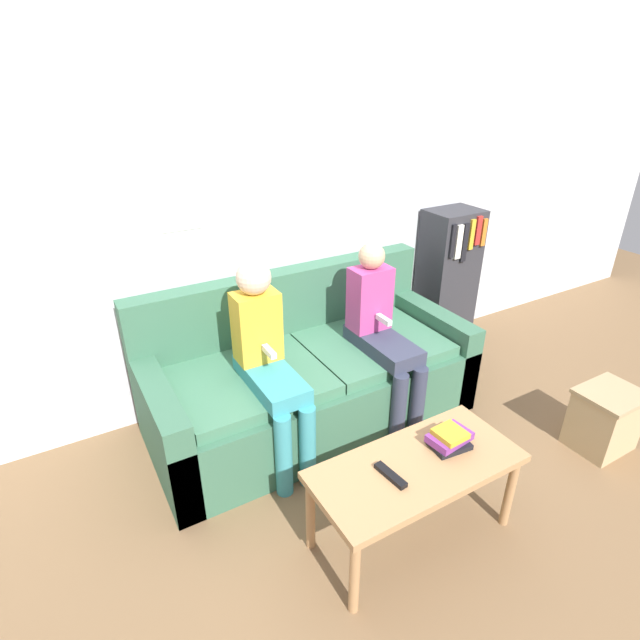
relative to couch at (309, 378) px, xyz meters
The scene contains 10 objects.
ground_plane 0.63m from the couch, 90.00° to the right, with size 10.00×10.00×0.00m, color brown.
wall_back 1.13m from the couch, 90.01° to the left, with size 8.00×0.06×2.60m.
couch is the anchor object (origin of this frame).
coffee_table 1.05m from the couch, 91.08° to the right, with size 0.97×0.44×0.44m.
person_left 0.54m from the couch, 150.52° to the right, with size 0.24×0.58×1.16m.
person_right 0.55m from the couch, 28.20° to the right, with size 0.24×0.58×1.13m.
tv_remote 1.08m from the couch, 99.40° to the right, with size 0.06×0.17×0.02m.
book_stack 1.06m from the couch, 79.71° to the right, with size 0.22×0.16×0.09m.
bookshelf 1.46m from the couch, 12.80° to the left, with size 0.40×0.32×1.10m.
storage_box 1.76m from the couch, 38.97° to the right, with size 0.36×0.30×0.38m.
Camera 1 is at (-1.24, -1.74, 2.02)m, focal length 28.00 mm.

